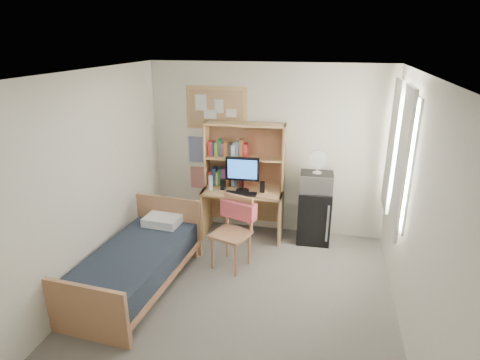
% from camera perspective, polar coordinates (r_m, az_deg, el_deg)
% --- Properties ---
extents(floor, '(3.60, 4.20, 0.02)m').
position_cam_1_polar(floor, '(4.85, -0.68, -17.68)').
color(floor, slate).
rests_on(floor, ground).
extents(ceiling, '(3.60, 4.20, 0.02)m').
position_cam_1_polar(ceiling, '(3.87, -0.84, 14.71)').
color(ceiling, white).
rests_on(ceiling, wall_back).
extents(wall_back, '(3.60, 0.04, 2.60)m').
position_cam_1_polar(wall_back, '(6.14, 3.82, 4.23)').
color(wall_back, white).
rests_on(wall_back, floor).
extents(wall_front, '(3.60, 0.04, 2.60)m').
position_cam_1_polar(wall_front, '(2.49, -12.94, -22.02)').
color(wall_front, white).
rests_on(wall_front, floor).
extents(wall_left, '(0.04, 4.20, 2.60)m').
position_cam_1_polar(wall_left, '(4.90, -21.68, -1.25)').
color(wall_left, white).
rests_on(wall_left, floor).
extents(wall_right, '(0.04, 4.20, 2.60)m').
position_cam_1_polar(wall_right, '(4.19, 24.07, -5.15)').
color(wall_right, white).
rests_on(wall_right, floor).
extents(window_unit, '(0.10, 1.40, 1.70)m').
position_cam_1_polar(window_unit, '(5.19, 21.69, 3.39)').
color(window_unit, white).
rests_on(window_unit, wall_right).
extents(curtain_left, '(0.04, 0.55, 1.70)m').
position_cam_1_polar(curtain_left, '(4.81, 21.98, 2.11)').
color(curtain_left, white).
rests_on(curtain_left, wall_right).
extents(curtain_right, '(0.04, 0.55, 1.70)m').
position_cam_1_polar(curtain_right, '(5.57, 20.83, 4.54)').
color(curtain_right, white).
rests_on(curtain_right, wall_right).
extents(bulletin_board, '(0.94, 0.03, 0.64)m').
position_cam_1_polar(bulletin_board, '(6.15, -3.37, 10.19)').
color(bulletin_board, tan).
rests_on(bulletin_board, wall_back).
extents(poster_wave, '(0.30, 0.01, 0.42)m').
position_cam_1_polar(poster_wave, '(6.40, -6.00, 4.34)').
color(poster_wave, '#253695').
rests_on(poster_wave, wall_back).
extents(poster_japan, '(0.28, 0.01, 0.36)m').
position_cam_1_polar(poster_japan, '(6.54, -5.86, 0.37)').
color(poster_japan, red).
rests_on(poster_japan, wall_back).
extents(desk, '(1.24, 0.66, 0.76)m').
position_cam_1_polar(desk, '(6.21, 0.44, -4.62)').
color(desk, tan).
rests_on(desk, floor).
extents(desk_chair, '(0.62, 0.62, 0.98)m').
position_cam_1_polar(desk_chair, '(5.33, -1.32, -7.63)').
color(desk_chair, tan).
rests_on(desk_chair, floor).
extents(mini_fridge, '(0.50, 0.50, 0.81)m').
position_cam_1_polar(mini_fridge, '(6.14, 10.51, -4.98)').
color(mini_fridge, black).
rests_on(mini_fridge, floor).
extents(bed, '(1.06, 1.92, 0.51)m').
position_cam_1_polar(bed, '(5.18, -14.63, -12.18)').
color(bed, '#19212D').
rests_on(bed, floor).
extents(hutch, '(1.22, 0.36, 0.98)m').
position_cam_1_polar(hutch, '(6.04, 0.70, 3.51)').
color(hutch, tan).
rests_on(hutch, desk).
extents(monitor, '(0.50, 0.06, 0.53)m').
position_cam_1_polar(monitor, '(5.91, 0.36, 0.83)').
color(monitor, black).
rests_on(monitor, desk).
extents(keyboard, '(0.47, 0.17, 0.02)m').
position_cam_1_polar(keyboard, '(5.87, 0.12, -1.95)').
color(keyboard, black).
rests_on(keyboard, desk).
extents(speaker_left, '(0.07, 0.07, 0.17)m').
position_cam_1_polar(speaker_left, '(6.03, -2.46, -0.65)').
color(speaker_left, black).
rests_on(speaker_left, desk).
extents(speaker_right, '(0.07, 0.07, 0.17)m').
position_cam_1_polar(speaker_right, '(5.94, 3.21, -1.00)').
color(speaker_right, black).
rests_on(speaker_right, desk).
extents(water_bottle, '(0.07, 0.07, 0.22)m').
position_cam_1_polar(water_bottle, '(6.02, -4.21, -0.42)').
color(water_bottle, white).
rests_on(water_bottle, desk).
extents(hoodie, '(0.51, 0.30, 0.23)m').
position_cam_1_polar(hoodie, '(5.37, -0.19, -4.25)').
color(hoodie, '#E7585F').
rests_on(hoodie, desk_chair).
extents(microwave, '(0.48, 0.37, 0.27)m').
position_cam_1_polar(microwave, '(5.91, 10.83, -0.27)').
color(microwave, silver).
rests_on(microwave, mini_fridge).
extents(desk_fan, '(0.27, 0.27, 0.32)m').
position_cam_1_polar(desk_fan, '(5.82, 11.01, 2.47)').
color(desk_fan, white).
rests_on(desk_fan, microwave).
extents(pillow, '(0.50, 0.36, 0.11)m').
position_cam_1_polar(pillow, '(5.60, -11.00, -5.70)').
color(pillow, white).
rests_on(pillow, bed).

